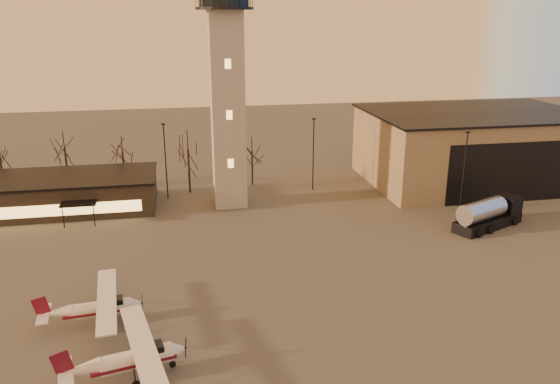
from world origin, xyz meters
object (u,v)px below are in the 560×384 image
object	(u,v)px
control_tower	(227,77)
fuel_truck	(488,216)
terminal	(53,193)
hangar	(473,147)
cessna_front	(139,362)
cessna_rear	(103,311)

from	to	relation	value
control_tower	fuel_truck	world-z (taller)	control_tower
terminal	fuel_truck	xyz separation A→B (m)	(50.38, -15.64, -0.77)
control_tower	terminal	bearing A→B (deg)	174.85
hangar	fuel_truck	distance (m)	19.58
fuel_truck	terminal	bearing A→B (deg)	139.09
control_tower	fuel_truck	bearing A→B (deg)	-25.70
cessna_front	terminal	bearing A→B (deg)	96.38
hangar	cessna_front	bearing A→B (deg)	-140.06
hangar	fuel_truck	world-z (taller)	hangar
hangar	cessna_rear	bearing A→B (deg)	-147.79
cessna_rear	hangar	bearing A→B (deg)	26.34
hangar	control_tower	bearing A→B (deg)	-173.69
fuel_truck	cessna_front	bearing A→B (deg)	-175.24
terminal	cessna_rear	xyz separation A→B (m)	(9.17, -28.76, -1.14)
terminal	cessna_rear	bearing A→B (deg)	-72.32
cessna_front	fuel_truck	world-z (taller)	fuel_truck
hangar	terminal	size ratio (longest dim) A/B	1.20
terminal	cessna_front	bearing A→B (deg)	-71.19
control_tower	fuel_truck	xyz separation A→B (m)	(28.39, -13.66, -14.94)
hangar	terminal	world-z (taller)	hangar
terminal	cessna_rear	size ratio (longest dim) A/B	2.34
hangar	cessna_front	size ratio (longest dim) A/B	2.65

